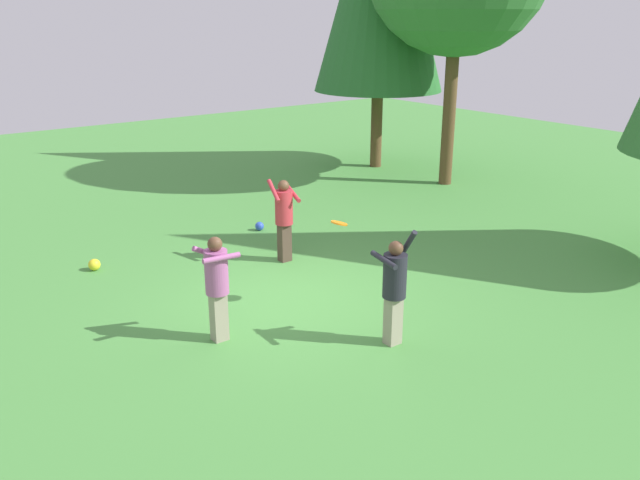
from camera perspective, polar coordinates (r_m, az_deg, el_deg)
ground_plane at (r=11.09m, az=-2.30°, el=-5.35°), size 40.00×40.00×0.00m
person_thrower at (r=9.43m, az=6.46°, el=-3.79°), size 0.56×0.53×1.75m
person_catcher at (r=12.57m, az=-3.13°, el=2.28°), size 0.62×0.58×1.61m
person_bystander at (r=9.59m, az=-8.91°, el=-3.46°), size 0.51×0.57×1.61m
frisbee at (r=10.41m, az=1.67°, el=1.47°), size 0.28×0.28×0.09m
ball_blue at (r=14.66m, az=-5.25°, el=1.20°), size 0.20×0.20×0.20m
ball_yellow at (r=13.05m, az=-18.92°, el=-2.03°), size 0.22×0.22×0.22m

